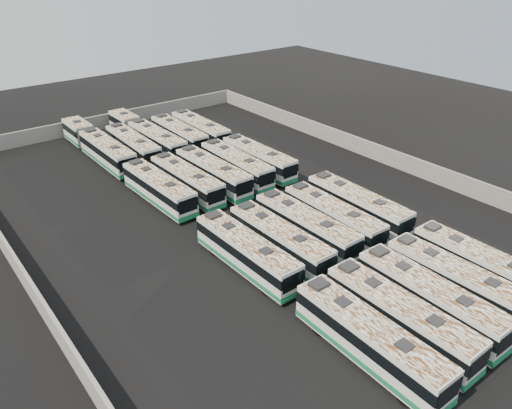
# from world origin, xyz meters

# --- Properties ---
(ground) EXTENTS (140.00, 140.00, 0.00)m
(ground) POSITION_xyz_m (0.00, 0.00, 0.00)
(ground) COLOR black
(ground) RESTS_ON ground
(perimeter_wall) EXTENTS (45.20, 73.20, 2.20)m
(perimeter_wall) POSITION_xyz_m (0.00, 0.00, 1.10)
(perimeter_wall) COLOR slate
(perimeter_wall) RESTS_ON ground
(bus_front_far_left) EXTENTS (2.87, 12.29, 3.45)m
(bus_front_far_left) POSITION_xyz_m (-6.10, -20.87, 1.76)
(bus_front_far_left) COLOR silver
(bus_front_far_left) RESTS_ON ground
(bus_front_left) EXTENTS (2.63, 12.24, 3.45)m
(bus_front_left) POSITION_xyz_m (-2.62, -20.70, 1.76)
(bus_front_left) COLOR silver
(bus_front_left) RESTS_ON ground
(bus_front_center) EXTENTS (2.88, 12.31, 3.45)m
(bus_front_center) POSITION_xyz_m (0.83, -20.77, 1.77)
(bus_front_center) COLOR silver
(bus_front_center) RESTS_ON ground
(bus_front_right) EXTENTS (2.72, 12.04, 3.38)m
(bus_front_right) POSITION_xyz_m (4.39, -20.85, 1.73)
(bus_front_right) COLOR silver
(bus_front_right) RESTS_ON ground
(bus_front_far_right) EXTENTS (2.60, 11.91, 3.35)m
(bus_front_far_right) POSITION_xyz_m (7.92, -20.84, 1.71)
(bus_front_far_right) COLOR silver
(bus_front_far_right) RESTS_ON ground
(bus_midfront_far_left) EXTENTS (2.64, 12.03, 3.38)m
(bus_midfront_far_left) POSITION_xyz_m (-6.15, -7.17, 1.73)
(bus_midfront_far_left) COLOR silver
(bus_midfront_far_left) RESTS_ON ground
(bus_midfront_left) EXTENTS (2.57, 11.85, 3.33)m
(bus_midfront_left) POSITION_xyz_m (-2.59, -7.41, 1.70)
(bus_midfront_left) COLOR silver
(bus_midfront_left) RESTS_ON ground
(bus_midfront_center) EXTENTS (2.65, 12.07, 3.39)m
(bus_midfront_center) POSITION_xyz_m (0.91, -7.13, 1.74)
(bus_midfront_center) COLOR silver
(bus_midfront_center) RESTS_ON ground
(bus_midfront_right) EXTENTS (2.76, 11.87, 3.33)m
(bus_midfront_right) POSITION_xyz_m (4.32, -7.36, 1.70)
(bus_midfront_right) COLOR silver
(bus_midfront_right) RESTS_ON ground
(bus_midfront_far_right) EXTENTS (2.84, 12.31, 3.45)m
(bus_midfront_far_right) POSITION_xyz_m (7.95, -7.29, 1.77)
(bus_midfront_far_right) COLOR silver
(bus_midfront_far_right) RESTS_ON ground
(bus_midback_far_left) EXTENTS (2.81, 11.97, 3.36)m
(bus_midback_far_left) POSITION_xyz_m (-6.05, 8.86, 1.72)
(bus_midback_far_left) COLOR silver
(bus_midback_far_left) RESTS_ON ground
(bus_midback_left) EXTENTS (2.72, 11.89, 3.34)m
(bus_midback_left) POSITION_xyz_m (-2.57, 8.77, 1.71)
(bus_midback_left) COLOR silver
(bus_midback_left) RESTS_ON ground
(bus_midback_center) EXTENTS (2.79, 12.16, 3.41)m
(bus_midback_center) POSITION_xyz_m (0.87, 8.63, 1.75)
(bus_midback_center) COLOR silver
(bus_midback_center) RESTS_ON ground
(bus_midback_right) EXTENTS (2.69, 11.96, 3.36)m
(bus_midback_right) POSITION_xyz_m (4.43, 8.85, 1.72)
(bus_midback_right) COLOR silver
(bus_midback_right) RESTS_ON ground
(bus_midback_far_right) EXTENTS (2.63, 11.85, 3.33)m
(bus_midback_far_right) POSITION_xyz_m (7.84, 8.82, 1.70)
(bus_midback_far_right) COLOR silver
(bus_midback_far_right) RESTS_ON ground
(bus_back_far_left) EXTENTS (2.60, 18.92, 3.43)m
(bus_back_far_left) POSITION_xyz_m (-6.16, 25.61, 1.75)
(bus_back_far_left) COLOR silver
(bus_back_far_left) RESTS_ON ground
(bus_back_left) EXTENTS (2.85, 12.07, 3.38)m
(bus_back_left) POSITION_xyz_m (-2.58, 22.36, 1.73)
(bus_back_left) COLOR silver
(bus_back_left) RESTS_ON ground
(bus_back_center) EXTENTS (2.76, 18.67, 3.38)m
(bus_back_center) POSITION_xyz_m (0.80, 25.35, 1.73)
(bus_back_center) COLOR silver
(bus_back_center) RESTS_ON ground
(bus_back_right) EXTENTS (2.77, 11.98, 3.36)m
(bus_back_right) POSITION_xyz_m (4.43, 22.42, 1.72)
(bus_back_right) COLOR silver
(bus_back_right) RESTS_ON ground
(bus_back_far_right) EXTENTS (2.72, 12.11, 3.40)m
(bus_back_far_right) POSITION_xyz_m (7.82, 22.22, 1.74)
(bus_back_far_right) COLOR silver
(bus_back_far_right) RESTS_ON ground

